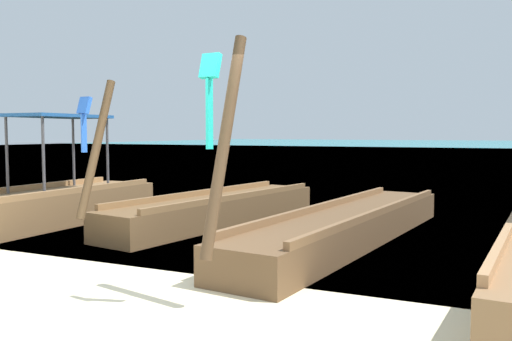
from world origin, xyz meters
TOP-DOWN VIEW (x-y plane):
  - ground at (0.00, 0.00)m, footprint 120.00×120.00m
  - sea_water at (0.00, 61.18)m, footprint 120.00×120.00m
  - longtail_boat_orange_ribbon at (-4.17, 2.69)m, footprint 1.35×5.83m
  - longtail_boat_blue_ribbon at (-1.40, 4.46)m, footprint 1.87×5.81m
  - longtail_boat_turquoise_ribbon at (1.29, 3.81)m, footprint 1.80×7.04m

SIDE VIEW (x-z plane):
  - ground at x=0.00m, z-range 0.00..0.00m
  - sea_water at x=0.00m, z-range 0.00..0.00m
  - longtail_boat_turquoise_ribbon at x=1.29m, z-range -1.09..1.61m
  - longtail_boat_blue_ribbon at x=-1.40m, z-range -0.96..1.51m
  - longtail_boat_orange_ribbon at x=-4.17m, z-range -0.87..1.61m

